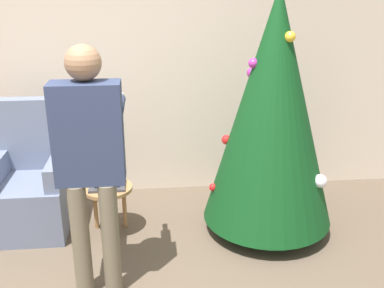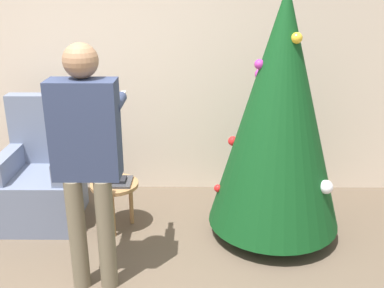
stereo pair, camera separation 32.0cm
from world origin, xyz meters
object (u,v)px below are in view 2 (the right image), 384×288
(christmas_tree, at_px, (279,112))
(side_stool, at_px, (115,190))
(armchair, at_px, (43,179))
(person_standing, at_px, (87,149))

(christmas_tree, height_order, side_stool, christmas_tree)
(armchair, height_order, person_standing, person_standing)
(christmas_tree, bearing_deg, armchair, 172.63)
(armchair, distance_m, side_stool, 0.70)
(armchair, height_order, side_stool, armchair)
(christmas_tree, distance_m, armchair, 2.15)
(armchair, bearing_deg, side_stool, -15.79)
(christmas_tree, xyz_separation_m, armchair, (-2.01, 0.26, -0.71))
(christmas_tree, height_order, person_standing, christmas_tree)
(armchair, relative_size, person_standing, 0.65)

